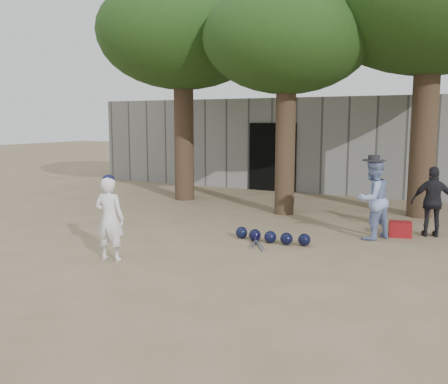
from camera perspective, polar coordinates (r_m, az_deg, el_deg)
The scene contains 9 objects.
ground at distance 9.04m, azimuth -6.37°, elevation -6.52°, with size 70.00×70.00×0.00m, color #937C5E.
boy_player at distance 8.38m, azimuth -12.94°, elevation -3.00°, with size 0.50×0.33×1.38m, color white.
spectator_blue at distance 10.02m, azimuth 16.59°, elevation -0.80°, with size 0.76×0.59×1.56m, color #8498CD.
spectator_dark at distance 10.67m, azimuth 22.79°, elevation -1.03°, with size 0.82×0.34×1.39m, color black.
red_bag at distance 10.51m, azimuth 19.49°, elevation -4.02°, with size 0.42×0.32×0.30m, color maroon.
back_building at distance 18.26m, azimuth 12.09°, elevation 5.55°, with size 16.00×5.24×3.00m.
helmet_row at distance 9.48m, azimuth 5.40°, elevation -5.09°, with size 1.51×0.31×0.23m.
bat_pile at distance 9.22m, azimuth 3.79°, elevation -6.01°, with size 0.54×0.78×0.06m.
tree_row at distance 13.16m, azimuth 9.20°, elevation 18.60°, with size 11.40×5.80×6.69m.
Camera 1 is at (4.92, -7.23, 2.29)m, focal length 40.00 mm.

